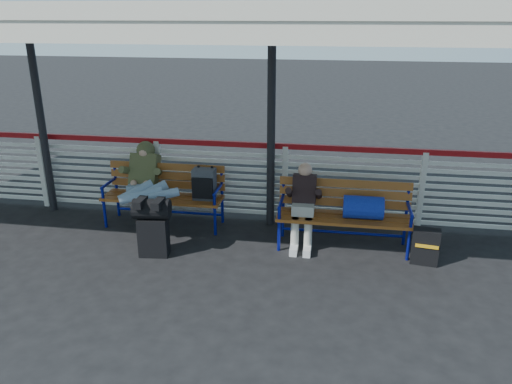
% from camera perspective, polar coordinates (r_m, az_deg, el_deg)
% --- Properties ---
extents(ground, '(60.00, 60.00, 0.00)m').
position_cam_1_polar(ground, '(6.66, -16.25, -8.43)').
color(ground, black).
rests_on(ground, ground).
extents(fence, '(12.08, 0.08, 1.24)m').
position_cam_1_polar(fence, '(8.02, -11.03, 2.02)').
color(fence, silver).
rests_on(fence, ground).
extents(canopy, '(12.60, 3.60, 3.16)m').
position_cam_1_polar(canopy, '(6.69, -15.60, 18.95)').
color(canopy, silver).
rests_on(canopy, ground).
extents(luggage_stack, '(0.51, 0.32, 0.79)m').
position_cam_1_polar(luggage_stack, '(6.70, -11.71, -3.72)').
color(luggage_stack, black).
rests_on(luggage_stack, ground).
extents(bench_left, '(1.80, 0.56, 0.93)m').
position_cam_1_polar(bench_left, '(7.55, -9.04, 0.49)').
color(bench_left, '#98491D').
rests_on(bench_left, ground).
extents(bench_right, '(1.80, 0.56, 0.92)m').
position_cam_1_polar(bench_right, '(6.85, 10.92, -1.82)').
color(bench_right, '#98491D').
rests_on(bench_right, ground).
extents(traveler_man, '(0.94, 1.64, 0.77)m').
position_cam_1_polar(traveler_man, '(7.33, -12.51, 0.47)').
color(traveler_man, '#7D95A8').
rests_on(traveler_man, ground).
extents(companion_person, '(0.32, 0.66, 1.15)m').
position_cam_1_polar(companion_person, '(6.83, 5.43, -1.44)').
color(companion_person, '#B5B2A4').
rests_on(companion_person, ground).
extents(suitcase_side, '(0.36, 0.25, 0.47)m').
position_cam_1_polar(suitcase_side, '(6.79, 18.78, -5.90)').
color(suitcase_side, black).
rests_on(suitcase_side, ground).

